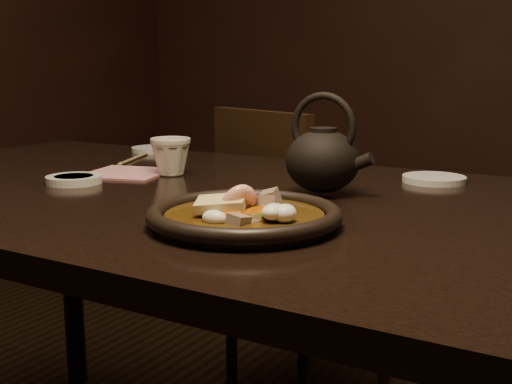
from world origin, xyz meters
The scene contains 11 objects.
table centered at (0.00, 0.00, 0.67)m, with size 1.60×0.90×0.75m.
chair centered at (-0.09, 0.63, 0.47)m, with size 0.53×0.53×0.86m.
plate centered at (0.25, -0.19, 0.76)m, with size 0.28×0.28×0.03m.
stirfry centered at (0.26, -0.19, 0.77)m, with size 0.15×0.18×0.07m.
soy_dish centered at (-0.22, -0.07, 0.76)m, with size 0.11×0.11×0.02m, color silver.
saucer_left centered at (-0.39, 0.39, 0.76)m, with size 0.13×0.13×0.01m, color silver.
saucer_right centered at (0.39, 0.31, 0.76)m, with size 0.12×0.12×0.01m, color silver.
tea_cup centered at (-0.11, 0.10, 0.79)m, with size 0.09×0.08×0.09m, color beige.
chopsticks centered at (-0.34, 0.26, 0.75)m, with size 0.10×0.25×0.01m.
napkin centered at (-0.20, 0.07, 0.75)m, with size 0.16×0.16×0.00m, color #A8676D.
teapot centered at (0.25, 0.08, 0.82)m, with size 0.16×0.13×0.18m.
Camera 1 is at (0.73, -0.96, 0.98)m, focal length 45.00 mm.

